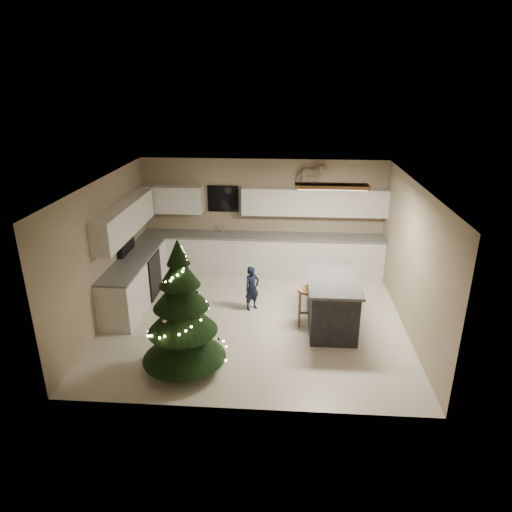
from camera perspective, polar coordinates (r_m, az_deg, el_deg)
name	(u,v)px	position (r m, az deg, el deg)	size (l,w,h in m)	color
ground_plane	(255,319)	(8.68, -0.16, -7.93)	(5.50, 5.50, 0.00)	beige
room_shell	(256,231)	(7.97, -0.01, 3.11)	(5.52, 5.02, 2.61)	tan
cabinetry	(219,250)	(9.95, -4.71, 0.74)	(5.50, 3.20, 2.00)	silver
island	(331,301)	(8.42, 9.41, -5.55)	(0.90, 1.70, 0.95)	black
bar_stool	(307,298)	(8.35, 6.40, -5.20)	(0.37, 0.37, 0.71)	olive
christmas_tree	(182,318)	(7.01, -9.22, -7.67)	(1.34, 1.29, 2.14)	#3F2816
toddler	(252,288)	(8.86, -0.50, -4.06)	(0.32, 0.21, 0.89)	black
rocking_horse	(311,175)	(10.08, 6.87, 10.00)	(0.64, 0.30, 0.56)	olive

